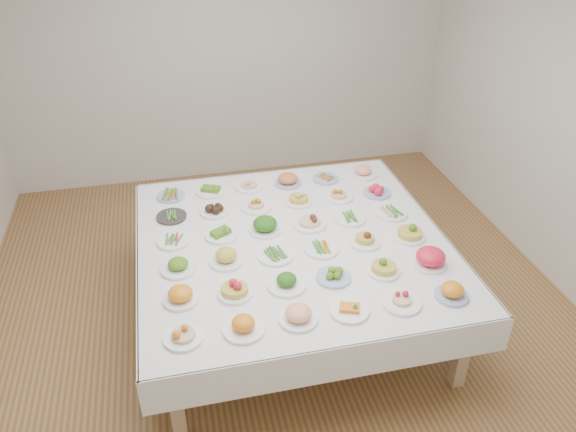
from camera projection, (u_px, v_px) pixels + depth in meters
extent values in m
plane|color=#986B3F|center=(276.00, 300.00, 4.87)|extent=(5.00, 5.00, 0.00)
cube|color=silver|center=(227.00, 59.00, 6.20)|extent=(5.00, 0.02, 2.80)
cube|color=silver|center=(571.00, 125.00, 4.61)|extent=(0.02, 5.00, 2.80)
cube|color=white|center=(292.00, 243.00, 4.35)|extent=(2.35, 2.35, 0.06)
cube|color=white|center=(264.00, 185.00, 5.38)|extent=(2.37, 0.01, 0.28)
cube|color=white|center=(337.00, 364.00, 3.44)|extent=(2.37, 0.02, 0.28)
cube|color=white|center=(430.00, 236.00, 4.63)|extent=(0.02, 2.37, 0.28)
cube|color=white|center=(140.00, 276.00, 4.18)|extent=(0.02, 2.37, 0.28)
cube|color=tan|center=(176.00, 400.00, 3.54)|extent=(0.09, 0.09, 0.69)
cube|color=tan|center=(463.00, 348.00, 3.92)|extent=(0.09, 0.09, 0.69)
cube|color=tan|center=(163.00, 231.00, 5.18)|extent=(0.09, 0.09, 0.69)
cube|color=tan|center=(366.00, 206.00, 5.56)|extent=(0.09, 0.09, 0.69)
cylinder|color=white|center=(184.00, 338.00, 3.42)|extent=(0.24, 0.24, 0.02)
cylinder|color=white|center=(244.00, 330.00, 3.49)|extent=(0.26, 0.26, 0.02)
cylinder|color=white|center=(298.00, 319.00, 3.57)|extent=(0.25, 0.25, 0.02)
cylinder|color=white|center=(349.00, 311.00, 3.63)|extent=(0.25, 0.25, 0.02)
cylinder|color=white|center=(401.00, 303.00, 3.70)|extent=(0.26, 0.26, 0.02)
cylinder|color=#4C66B2|center=(451.00, 296.00, 3.76)|extent=(0.23, 0.23, 0.02)
cylinder|color=white|center=(181.00, 300.00, 3.73)|extent=(0.23, 0.23, 0.02)
cylinder|color=white|center=(235.00, 294.00, 3.78)|extent=(0.23, 0.23, 0.02)
cylinder|color=white|center=(287.00, 285.00, 3.85)|extent=(0.26, 0.26, 0.02)
cylinder|color=#4C66B2|center=(333.00, 278.00, 3.93)|extent=(0.24, 0.24, 0.02)
cylinder|color=white|center=(383.00, 272.00, 3.99)|extent=(0.23, 0.23, 0.02)
cylinder|color=white|center=(429.00, 264.00, 4.06)|extent=(0.24, 0.24, 0.02)
cylinder|color=white|center=(179.00, 269.00, 4.01)|extent=(0.25, 0.25, 0.02)
cylinder|color=white|center=(227.00, 262.00, 4.09)|extent=(0.24, 0.24, 0.02)
cylinder|color=white|center=(276.00, 256.00, 4.14)|extent=(0.26, 0.26, 0.02)
cylinder|color=white|center=(321.00, 250.00, 4.21)|extent=(0.25, 0.25, 0.02)
cylinder|color=white|center=(365.00, 243.00, 4.29)|extent=(0.24, 0.24, 0.02)
cylinder|color=white|center=(409.00, 237.00, 4.36)|extent=(0.24, 0.24, 0.02)
cylinder|color=white|center=(173.00, 242.00, 4.30)|extent=(0.25, 0.25, 0.02)
cylinder|color=white|center=(221.00, 236.00, 4.37)|extent=(0.24, 0.24, 0.02)
cylinder|color=white|center=(265.00, 230.00, 4.44)|extent=(0.25, 0.25, 0.02)
cylinder|color=white|center=(309.00, 225.00, 4.51)|extent=(0.26, 0.26, 0.02)
cylinder|color=white|center=(350.00, 219.00, 4.58)|extent=(0.26, 0.26, 0.02)
cylinder|color=white|center=(391.00, 214.00, 4.65)|extent=(0.27, 0.27, 0.02)
cylinder|color=#302D2A|center=(172.00, 217.00, 4.61)|extent=(0.24, 0.24, 0.02)
cylinder|color=white|center=(215.00, 212.00, 4.67)|extent=(0.24, 0.24, 0.02)
cylinder|color=white|center=(256.00, 207.00, 4.73)|extent=(0.26, 0.26, 0.02)
cylinder|color=white|center=(298.00, 202.00, 4.81)|extent=(0.23, 0.23, 0.02)
cylinder|color=white|center=(339.00, 197.00, 4.88)|extent=(0.25, 0.25, 0.02)
cylinder|color=#4C66B2|center=(377.00, 193.00, 4.94)|extent=(0.24, 0.24, 0.02)
cylinder|color=#4C66B2|center=(171.00, 196.00, 4.89)|extent=(0.24, 0.24, 0.02)
cylinder|color=white|center=(211.00, 192.00, 4.96)|extent=(0.25, 0.25, 0.02)
cylinder|color=white|center=(249.00, 187.00, 5.03)|extent=(0.24, 0.24, 0.02)
cylinder|color=#4C66B2|center=(288.00, 184.00, 5.09)|extent=(0.23, 0.23, 0.02)
cylinder|color=#4C66B2|center=(326.00, 179.00, 5.17)|extent=(0.24, 0.24, 0.02)
cylinder|color=white|center=(363.00, 175.00, 5.23)|extent=(0.25, 0.25, 0.02)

